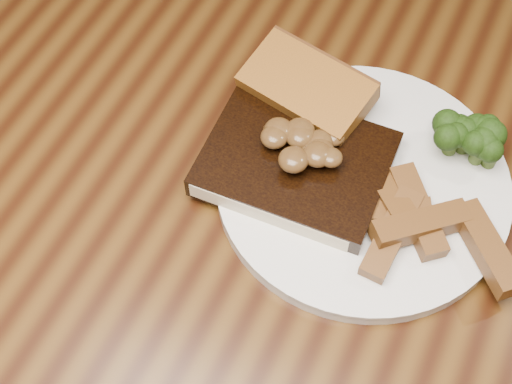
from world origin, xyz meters
TOP-DOWN VIEW (x-y plane):
  - dining_table at (0.00, 0.00)m, footprint 1.60×0.90m
  - plate at (0.09, 0.08)m, footprint 0.34×0.34m
  - steak at (0.03, 0.06)m, footprint 0.18×0.14m
  - steak_bone at (0.03, 0.00)m, footprint 0.16×0.02m
  - mushroom_pile at (0.03, 0.08)m, footprint 0.08×0.08m
  - garlic_bread at (0.01, 0.13)m, footprint 0.13×0.09m
  - potato_wedges at (0.16, 0.06)m, footprint 0.12×0.12m
  - broccoli_cluster at (0.16, 0.15)m, footprint 0.08×0.08m

SIDE VIEW (x-z plane):
  - dining_table at x=0.00m, z-range 0.28..1.03m
  - plate at x=0.09m, z-range 0.75..0.76m
  - steak_bone at x=0.03m, z-range 0.76..0.78m
  - potato_wedges at x=0.16m, z-range 0.76..0.79m
  - steak at x=0.03m, z-range 0.76..0.79m
  - garlic_bread at x=0.01m, z-range 0.76..0.79m
  - broccoli_cluster at x=0.16m, z-range 0.76..0.80m
  - mushroom_pile at x=0.03m, z-range 0.79..0.82m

